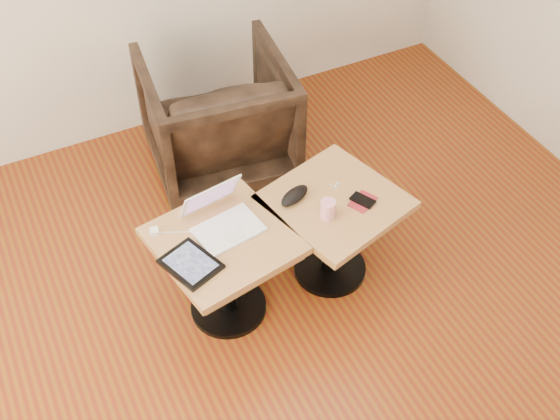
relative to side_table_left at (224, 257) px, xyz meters
name	(u,v)px	position (x,y,z in m)	size (l,w,h in m)	color
room_shell	(296,196)	(0.02, -0.65, 0.96)	(4.52, 4.52, 2.71)	brown
side_table_left	(224,257)	(0.00, 0.00, 0.00)	(0.67, 0.67, 0.52)	black
side_table_right	(334,218)	(0.57, -0.01, 0.00)	(0.71, 0.71, 0.52)	black
laptop	(222,219)	(0.03, 0.08, 0.17)	(0.33, 0.33, 0.19)	white
tablet	(191,264)	(-0.19, -0.08, 0.14)	(0.26, 0.29, 0.02)	black
charging_adapter	(154,231)	(-0.26, 0.17, 0.14)	(0.04, 0.04, 0.02)	white
glasses_case	(294,196)	(0.40, 0.08, 0.16)	(0.17, 0.08, 0.05)	black
striped_cup	(328,209)	(0.49, -0.09, 0.18)	(0.07, 0.07, 0.09)	#EA4769
earbuds_tangle	(335,185)	(0.62, 0.07, 0.14)	(0.06, 0.04, 0.01)	white
phone_on_sleeve	(363,201)	(0.68, -0.08, 0.14)	(0.16, 0.14, 0.02)	maroon
armchair	(217,116)	(0.39, 1.01, -0.03)	(0.78, 0.80, 0.73)	black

